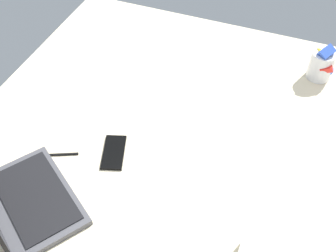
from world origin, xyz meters
TOP-DOWN VIEW (x-y plane):
  - bed_mattress at (0.00, 0.00)cm, footprint 180.00×140.00cm
  - laptop at (51.91, 42.90)cm, footprint 40.22×37.60cm
  - snack_cup at (-20.54, -47.75)cm, footprint 9.29×9.58cm
  - cell_phone at (36.05, 14.62)cm, footprint 10.88×15.43cm
  - charger_cable at (54.24, 22.74)cm, footprint 15.74×7.55cm

SIDE VIEW (x-z plane):
  - bed_mattress at x=0.00cm, z-range 0.00..18.00cm
  - charger_cable at x=54.24cm, z-range 18.00..18.60cm
  - cell_phone at x=36.05cm, z-range 18.00..18.80cm
  - laptop at x=51.91cm, z-range 10.91..33.91cm
  - snack_cup at x=-20.54cm, z-range 16.55..31.60cm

